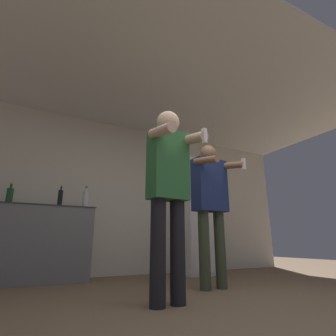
% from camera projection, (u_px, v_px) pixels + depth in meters
% --- Properties ---
extents(ground_plane, '(14.00, 14.00, 0.00)m').
position_uv_depth(ground_plane, '(253.00, 325.00, 1.66)').
color(ground_plane, brown).
extents(wall_back, '(7.00, 0.06, 2.55)m').
position_uv_depth(wall_back, '(121.00, 196.00, 4.49)').
color(wall_back, beige).
rests_on(wall_back, ground_plane).
extents(ceiling_slab, '(7.00, 3.40, 0.05)m').
position_uv_depth(ceiling_slab, '(159.00, 86.00, 3.59)').
color(ceiling_slab, silver).
rests_on(ceiling_slab, wall_back).
extents(refrigerator, '(0.66, 0.75, 1.92)m').
position_uv_depth(refrigerator, '(195.00, 216.00, 4.63)').
color(refrigerator, white).
rests_on(refrigerator, ground_plane).
extents(counter, '(1.72, 0.56, 0.99)m').
position_uv_depth(counter, '(23.00, 243.00, 3.41)').
color(counter, slate).
rests_on(counter, ground_plane).
extents(bottle_amber_bourbon, '(0.07, 0.07, 0.31)m').
position_uv_depth(bottle_amber_bourbon, '(60.00, 198.00, 3.68)').
color(bottle_amber_bourbon, black).
rests_on(bottle_amber_bourbon, counter).
extents(bottle_dark_rum, '(0.08, 0.08, 0.28)m').
position_uv_depth(bottle_dark_rum, '(10.00, 195.00, 3.40)').
color(bottle_dark_rum, '#194723').
rests_on(bottle_dark_rum, counter).
extents(bottle_green_wine, '(0.08, 0.08, 0.33)m').
position_uv_depth(bottle_green_wine, '(86.00, 199.00, 3.84)').
color(bottle_green_wine, silver).
rests_on(bottle_green_wine, counter).
extents(person_woman_foreground, '(0.47, 0.48, 1.76)m').
position_uv_depth(person_woman_foreground, '(169.00, 184.00, 2.41)').
color(person_woman_foreground, black).
rests_on(person_woman_foreground, ground_plane).
extents(person_man_side, '(0.52, 0.53, 1.71)m').
position_uv_depth(person_man_side, '(211.00, 199.00, 3.19)').
color(person_man_side, '#38422D').
rests_on(person_man_side, ground_plane).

